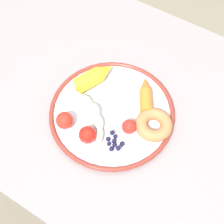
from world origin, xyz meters
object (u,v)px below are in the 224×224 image
Objects in this scene: donut at (154,125)px; tomato_far at (87,135)px; tomato_near at (129,127)px; tomato_mid at (65,120)px; carrot_yellow at (95,76)px; banana at (91,111)px; blueberry_pile at (114,142)px; plate at (112,113)px; carrot_orange at (146,95)px; dining_table at (118,118)px.

donut is 2.14× the size of tomato_far.
tomato_mid reaches higher than tomato_near.
carrot_yellow reaches higher than donut.
blueberry_pile is (0.09, -0.04, -0.00)m from banana.
plate is at bearing 37.92° from banana.
plate is at bearing 125.44° from blueberry_pile.
carrot_orange is 0.89× the size of carrot_yellow.
banana is at bearing -129.06° from carrot_orange.
plate is 8.77× the size of tomato_near.
dining_table is at bearing 164.38° from donut.
carrot_yellow and tomato_mid have the same top height.
plate is at bearing -122.06° from carrot_orange.
dining_table is 0.18m from donut.
dining_table is 9.98× the size of carrot_yellow.
carrot_orange reaches higher than dining_table.
donut is 1.95× the size of blueberry_pile.
banana is at bearing -62.23° from carrot_yellow.
plate is at bearing -79.51° from dining_table.
carrot_yellow is 3.32× the size of tomato_near.
tomato_mid is (-0.08, -0.09, 0.02)m from plate.
tomato_far is (-0.06, -0.02, 0.01)m from blueberry_pile.
carrot_yellow and tomato_far have the same top height.
dining_table is at bearing 135.02° from tomato_near.
tomato_far is (0.03, -0.06, 0.01)m from banana.
tomato_near is at bearing -27.94° from carrot_yellow.
plate is at bearing -171.49° from donut.
carrot_orange reaches higher than blueberry_pile.
banana is 1.30× the size of carrot_yellow.
banana is 0.10m from tomato_near.
tomato_mid is at bearing -171.41° from blueberry_pile.
tomato_far is at bearing -109.12° from carrot_orange.
plate is 0.12m from tomato_mid.
banana is at bearing -142.08° from plate.
banana is 0.10m from blueberry_pile.
blueberry_pile is 1.28× the size of tomato_near.
carrot_orange is at bearing 132.07° from donut.
carrot_orange reaches higher than plate.
blueberry_pile is at bearing -63.57° from dining_table.
tomato_mid is (-0.14, -0.07, 0.00)m from tomato_near.
blueberry_pile reaches higher than plate.
carrot_orange is 2.50× the size of tomato_mid.
blueberry_pile is (0.05, -0.07, 0.01)m from plate.
carrot_yellow is (-0.09, 0.06, 0.02)m from plate.
donut is at bearing 29.93° from tomato_mid.
tomato_mid is (-0.07, -0.14, 0.14)m from dining_table.
tomato_near reaches higher than dining_table.
banana is at bearing -111.29° from dining_table.
banana is 3.37× the size of blueberry_pile.
plate is 6.83× the size of blueberry_pile.
plate is 0.07m from tomato_near.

